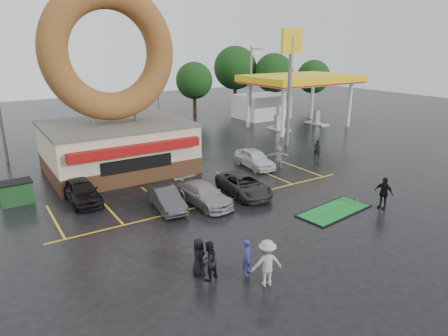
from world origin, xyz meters
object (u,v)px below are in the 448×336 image
car_silver (204,194)px  dumpster (16,193)px  streetlight_right (251,84)px  putting_green (334,211)px  car_black (82,191)px  person_blue (248,257)px  person_cameraman (383,193)px  gas_station (283,92)px  car_white (255,159)px  streetlight_mid (159,91)px  shell_sign (290,66)px  donut_shop (115,112)px  car_grey (244,185)px  car_dgrey (166,199)px

car_silver → dumpster: (-9.46, 6.30, 0.01)m
streetlight_right → putting_green: (-11.14, -23.33, -4.74)m
car_black → person_blue: bearing=-73.7°
person_blue → putting_green: bearing=-14.2°
person_cameraman → dumpster: person_cameraman is taller
gas_station → car_white: (-13.82, -12.94, -2.99)m
streetlight_mid → car_silver: bearing=-105.9°
shell_sign → streetlight_mid: size_ratio=1.18×
donut_shop → streetlight_right: size_ratio=1.50×
person_cameraman → dumpster: bearing=-133.7°
car_grey → person_cameraman: size_ratio=2.44×
shell_sign → car_silver: bearing=-148.9°
dumpster → gas_station: bearing=18.3°
streetlight_mid → dumpster: streetlight_mid is taller
car_dgrey → car_silver: (2.19, -0.58, 0.02)m
donut_shop → car_white: size_ratio=3.24×
car_grey → person_blue: 9.26m
putting_green → shell_sign: bearing=58.7°
person_cameraman → putting_green: person_cameraman is taller
car_white → car_grey: bearing=-128.2°
car_black → car_dgrey: size_ratio=1.12×
person_blue → car_white: bearing=20.1°
streetlight_mid → car_silver: (-4.94, -17.33, -4.14)m
car_dgrey → person_cameraman: size_ratio=1.99×
car_silver → putting_green: bearing=-45.9°
donut_shop → person_cameraman: donut_shop is taller
donut_shop → car_silver: 10.34m
shell_sign → car_white: size_ratio=2.55×
streetlight_right → car_white: size_ratio=2.16×
person_blue → putting_green: (8.05, 2.57, -0.74)m
car_dgrey → dumpster: 9.25m
person_cameraman → dumpster: 21.91m
shell_sign → dumpster: size_ratio=5.89×
donut_shop → gas_station: (23.00, 7.97, -0.77)m
car_dgrey → putting_green: size_ratio=0.77×
car_silver → person_blue: 7.90m
car_black → car_silver: size_ratio=0.96×
donut_shop → dumpster: donut_shop is taller
donut_shop → dumpster: bearing=-157.4°
shell_sign → streetlight_right: size_ratio=1.18×
car_grey → dumpster: 13.92m
gas_station → putting_green: 27.24m
car_silver → shell_sign: bearing=26.0°
streetlight_right → shell_sign: bearing=-106.8°
car_dgrey → car_silver: car_silver is taller
car_silver → car_grey: (2.98, 0.07, 0.01)m
donut_shop → car_white: donut_shop is taller
car_silver → car_grey: size_ratio=0.95×
person_cameraman → person_blue: bearing=-91.6°
car_black → car_white: 13.19m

